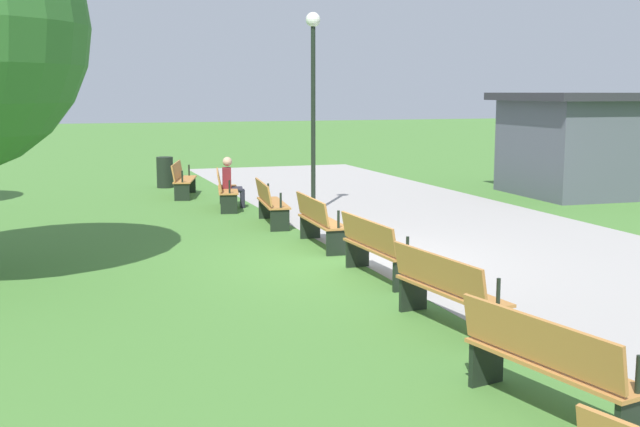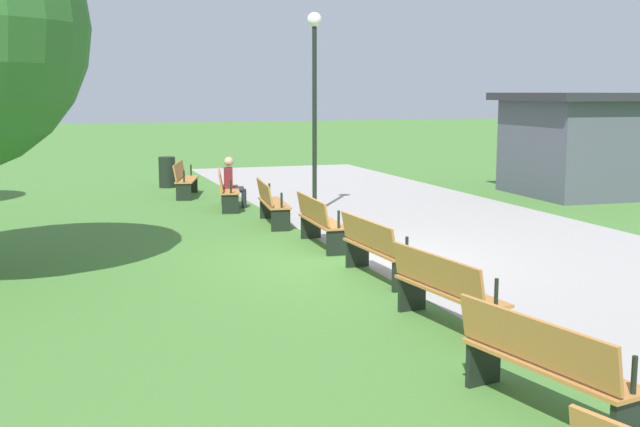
% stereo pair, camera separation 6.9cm
% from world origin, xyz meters
% --- Properties ---
extents(ground_plane, '(120.00, 120.00, 0.00)m').
position_xyz_m(ground_plane, '(0.00, 0.00, 0.00)').
color(ground_plane, '#477A33').
extents(path_paving, '(32.48, 5.94, 0.01)m').
position_xyz_m(path_paving, '(0.00, 3.06, 0.00)').
color(path_paving, '#A39E99').
rests_on(path_paving, ground).
extents(bench_0, '(1.83, 0.93, 0.89)m').
position_xyz_m(bench_0, '(-8.87, -1.27, 0.47)').
color(bench_0, '#B27538').
rests_on(bench_0, ground).
extents(bench_1, '(1.82, 0.80, 0.89)m').
position_xyz_m(bench_1, '(-6.37, -0.68, 0.47)').
color(bench_1, '#B27538').
rests_on(bench_1, ground).
extents(bench_2, '(1.81, 0.67, 0.89)m').
position_xyz_m(bench_2, '(-3.84, -0.29, 0.47)').
color(bench_2, '#B27538').
rests_on(bench_2, ground).
extents(bench_3, '(1.78, 0.54, 0.89)m').
position_xyz_m(bench_3, '(-1.28, -0.09, 0.47)').
color(bench_3, '#B27538').
rests_on(bench_3, ground).
extents(bench_4, '(1.78, 0.54, 0.89)m').
position_xyz_m(bench_4, '(1.28, -0.09, 0.47)').
color(bench_4, '#B27538').
rests_on(bench_4, ground).
extents(bench_5, '(1.81, 0.67, 0.89)m').
position_xyz_m(bench_5, '(3.84, -0.29, 0.47)').
color(bench_5, '#B27538').
rests_on(bench_5, ground).
extents(bench_6, '(1.82, 0.80, 0.89)m').
position_xyz_m(bench_6, '(6.37, -0.68, 0.47)').
color(bench_6, '#B27538').
rests_on(bench_6, ground).
extents(person_seated, '(0.40, 0.56, 1.20)m').
position_xyz_m(person_seated, '(-6.49, -0.51, 0.64)').
color(person_seated, maroon).
rests_on(person_seated, ground).
extents(lamp_post, '(0.32, 0.32, 4.42)m').
position_xyz_m(lamp_post, '(-5.10, 1.06, 3.04)').
color(lamp_post, black).
rests_on(lamp_post, ground).
extents(trash_bin, '(0.47, 0.47, 0.87)m').
position_xyz_m(trash_bin, '(-11.02, -1.42, 0.44)').
color(trash_bin, black).
rests_on(trash_bin, ground).
extents(kiosk, '(3.95, 2.86, 2.68)m').
position_xyz_m(kiosk, '(-5.89, 8.25, 1.38)').
color(kiosk, '#4C515B').
rests_on(kiosk, ground).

